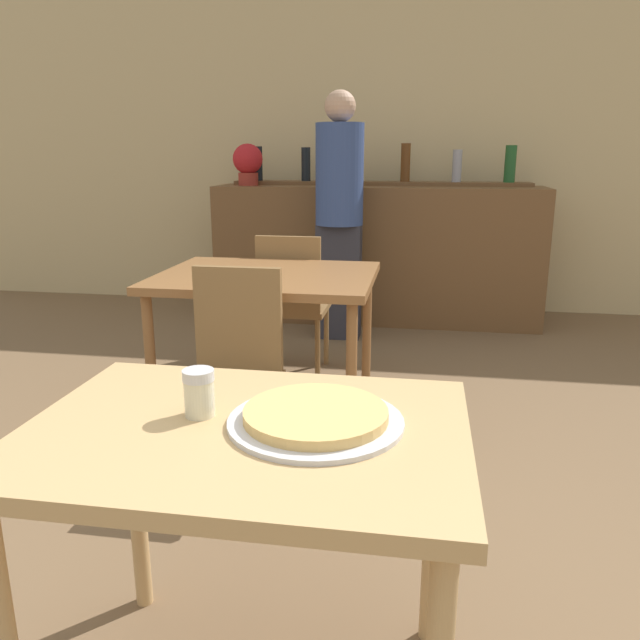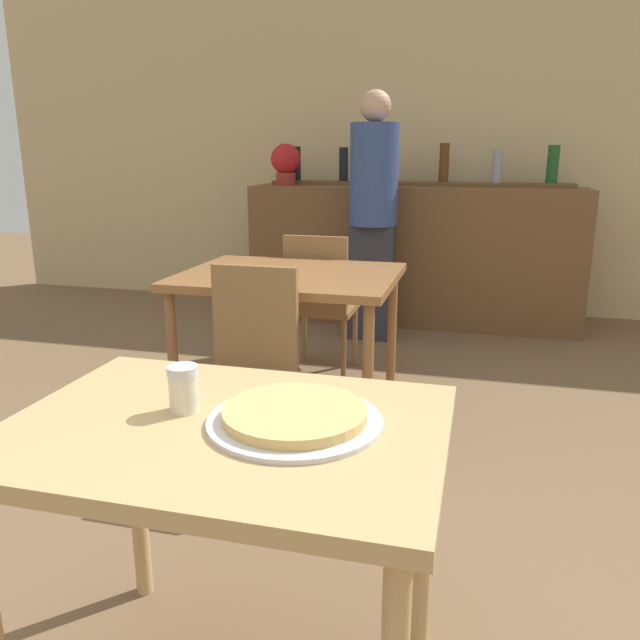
# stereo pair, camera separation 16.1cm
# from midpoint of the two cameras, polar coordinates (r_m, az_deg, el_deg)

# --- Properties ---
(wall_back) EXTENTS (8.00, 0.05, 2.80)m
(wall_back) POSITION_cam_midpoint_polar(r_m,az_deg,el_deg) (5.56, 4.98, 15.58)
(wall_back) COLOR #D1B784
(wall_back) RESTS_ON ground_plane
(dining_table_near) EXTENTS (0.98, 0.71, 0.76)m
(dining_table_near) POSITION_cam_midpoint_polar(r_m,az_deg,el_deg) (1.46, -9.95, -13.02)
(dining_table_near) COLOR tan
(dining_table_near) RESTS_ON ground_plane
(dining_table_far) EXTENTS (1.07, 0.87, 0.76)m
(dining_table_far) POSITION_cam_midpoint_polar(r_m,az_deg,el_deg) (3.15, -6.33, 2.79)
(dining_table_far) COLOR brown
(dining_table_far) RESTS_ON ground_plane
(bar_counter) EXTENTS (2.60, 0.56, 1.09)m
(bar_counter) POSITION_cam_midpoint_polar(r_m,az_deg,el_deg) (5.12, 4.31, 6.02)
(bar_counter) COLOR brown
(bar_counter) RESTS_ON ground_plane
(bar_back_shelf) EXTENTS (2.39, 0.24, 0.33)m
(bar_back_shelf) POSITION_cam_midpoint_polar(r_m,az_deg,el_deg) (5.20, 4.86, 12.93)
(bar_back_shelf) COLOR brown
(bar_back_shelf) RESTS_ON bar_counter
(chair_far_side_front) EXTENTS (0.40, 0.40, 0.88)m
(chair_far_side_front) POSITION_cam_midpoint_polar(r_m,az_deg,el_deg) (2.64, -9.73, -3.77)
(chair_far_side_front) COLOR olive
(chair_far_side_front) RESTS_ON ground_plane
(chair_far_side_back) EXTENTS (0.40, 0.40, 0.88)m
(chair_far_side_back) POSITION_cam_midpoint_polar(r_m,az_deg,el_deg) (3.76, -3.79, 2.04)
(chair_far_side_back) COLOR olive
(chair_far_side_back) RESTS_ON ground_plane
(pizza_tray) EXTENTS (0.39, 0.39, 0.04)m
(pizza_tray) POSITION_cam_midpoint_polar(r_m,az_deg,el_deg) (1.40, -3.73, -8.92)
(pizza_tray) COLOR silver
(pizza_tray) RESTS_ON dining_table_near
(cheese_shaker) EXTENTS (0.07, 0.07, 0.11)m
(cheese_shaker) POSITION_cam_midpoint_polar(r_m,az_deg,el_deg) (1.47, -14.12, -6.50)
(cheese_shaker) COLOR beige
(cheese_shaker) RESTS_ON dining_table_near
(person_standing) EXTENTS (0.34, 0.34, 1.76)m
(person_standing) POSITION_cam_midpoint_polar(r_m,az_deg,el_deg) (4.53, 0.75, 10.18)
(person_standing) COLOR #2D2D38
(person_standing) RESTS_ON ground_plane
(potted_plant) EXTENTS (0.24, 0.24, 0.33)m
(potted_plant) POSITION_cam_midpoint_polar(r_m,az_deg,el_deg) (5.21, -7.53, 14.12)
(potted_plant) COLOR maroon
(potted_plant) RESTS_ON bar_counter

